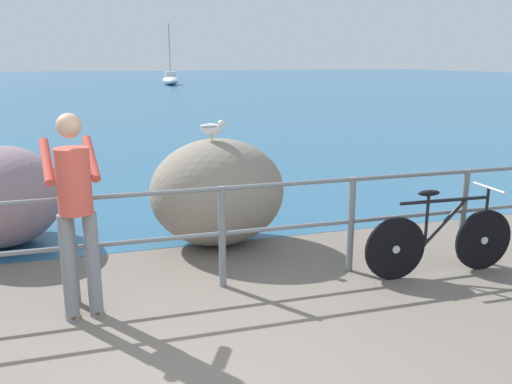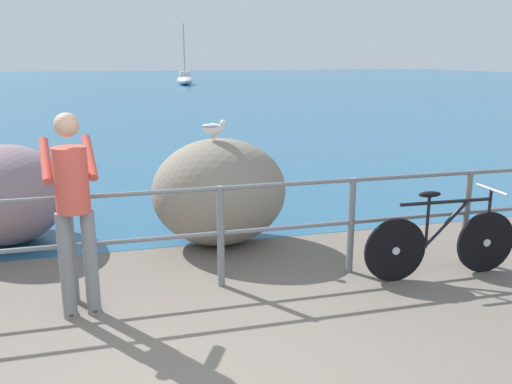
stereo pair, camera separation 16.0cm
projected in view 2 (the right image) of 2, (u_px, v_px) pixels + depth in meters
name	position (u px, v px, depth m)	size (l,w,h in m)	color
ground_plane	(120.00, 114.00, 22.01)	(120.00, 120.00, 0.10)	#6B6056
sea_surface	(114.00, 82.00, 48.46)	(120.00, 90.00, 0.01)	#285B7F
promenade_railing	(148.00, 230.00, 4.98)	(9.73, 0.07, 1.02)	slate
bicycle	(442.00, 241.00, 5.44)	(1.70, 0.48, 0.92)	black
person_at_railing	(73.00, 206.00, 4.48)	(0.51, 0.66, 1.78)	slate
breakwater_boulder_main	(219.00, 192.00, 6.38)	(1.62, 1.32, 1.29)	gray
breakwater_boulder_left	(7.00, 194.00, 6.44)	(1.39, 1.54, 1.20)	gray
seagull	(214.00, 128.00, 6.11)	(0.32, 0.24, 0.23)	gold
sailboat	(185.00, 79.00, 44.55)	(1.65, 4.49, 4.90)	white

